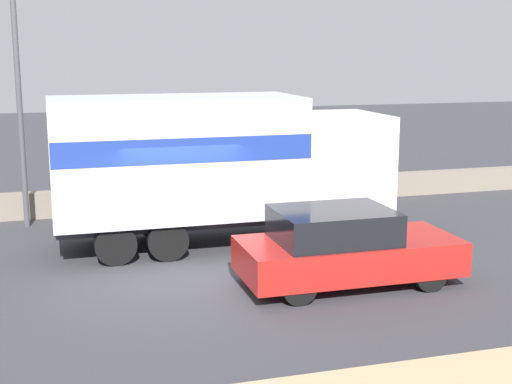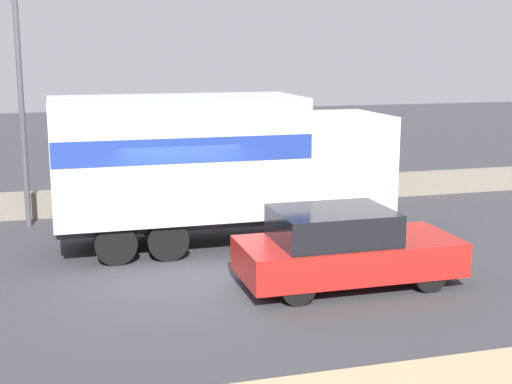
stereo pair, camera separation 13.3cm
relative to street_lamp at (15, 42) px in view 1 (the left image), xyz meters
name	(u,v)px [view 1 (the left image)]	position (x,y,z in m)	size (l,w,h in m)	color
ground_plane	(193,276)	(3.28, -5.19, -4.65)	(80.00, 80.00, 0.00)	#38383D
stone_wall_backdrop	(150,199)	(3.28, 0.89, -4.29)	(60.00, 0.35, 0.71)	gray
street_lamp	(15,42)	(0.00, 0.00, 0.00)	(0.56, 0.28, 8.16)	#4C4C51
box_truck	(214,161)	(4.25, -2.96, -2.68)	(7.69, 2.55, 3.44)	silver
car_hatchback	(344,247)	(5.98, -6.54, -3.90)	(4.21, 1.87, 1.50)	#B21E19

